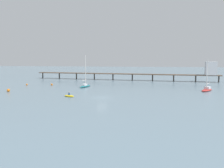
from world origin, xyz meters
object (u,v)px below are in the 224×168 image
dinghy_yellow (69,96)px  mooring_buoy_near (52,84)px  sailboat_red (207,89)px  mooring_buoy_inner (27,85)px  mooring_buoy_far (8,90)px  sailboat_teal (85,85)px  pier (163,71)px

dinghy_yellow → mooring_buoy_near: size_ratio=4.97×
sailboat_red → mooring_buoy_inner: sailboat_red is taller
mooring_buoy_inner → mooring_buoy_near: size_ratio=0.94×
mooring_buoy_inner → mooring_buoy_far: (2.75, -15.01, 0.12)m
sailboat_teal → pier: bearing=42.8°
sailboat_red → dinghy_yellow: 37.73m
mooring_buoy_far → sailboat_red: bearing=10.7°
sailboat_red → sailboat_teal: size_ratio=0.89×
dinghy_yellow → sailboat_red: bearing=23.7°
sailboat_teal → dinghy_yellow: 18.69m
pier → mooring_buoy_near: pier is taller
pier → mooring_buoy_far: size_ratio=90.01×
pier → mooring_buoy_far: (-42.92, -36.94, -3.42)m
pier → mooring_buoy_far: pier is taller
dinghy_yellow → mooring_buoy_far: (-18.75, 5.14, 0.21)m
mooring_buoy_far → mooring_buoy_near: mooring_buoy_far is taller
pier → sailboat_teal: bearing=-137.2°
pier → mooring_buoy_inner: (-45.67, -21.93, -3.54)m
sailboat_teal → dinghy_yellow: bearing=-86.5°
sailboat_red → mooring_buoy_inner: size_ratio=14.68×
pier → sailboat_red: size_ratio=8.57×
sailboat_red → mooring_buoy_far: 54.23m
dinghy_yellow → mooring_buoy_near: dinghy_yellow is taller
sailboat_red → pier: bearing=111.1°
mooring_buoy_far → mooring_buoy_near: bearing=71.4°
sailboat_red → mooring_buoy_inner: 56.27m
dinghy_yellow → mooring_buoy_inner: dinghy_yellow is taller
dinghy_yellow → mooring_buoy_near: bearing=121.8°
dinghy_yellow → mooring_buoy_near: 25.19m
sailboat_red → sailboat_teal: (-35.69, 3.48, 0.08)m
mooring_buoy_far → pier: bearing=40.7°
sailboat_teal → dinghy_yellow: sailboat_teal is taller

